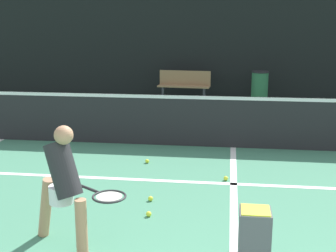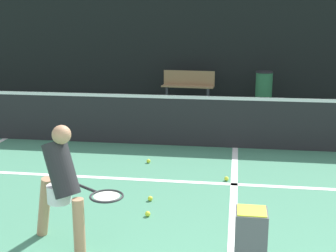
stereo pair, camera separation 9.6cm
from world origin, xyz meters
TOP-DOWN VIEW (x-y plane):
  - court_service_line at (0.00, 4.05)m, footprint 8.25×0.10m
  - court_center_mark at (0.00, 3.20)m, footprint 0.10×5.60m
  - net at (0.00, 6.00)m, footprint 11.09×0.09m
  - fence_back at (0.00, 11.41)m, footprint 24.00×0.06m
  - player_practicing at (-1.74, 1.91)m, footprint 1.17×0.65m
  - tennis_ball_scattered_1 at (-1.03, 2.79)m, footprint 0.07×0.07m
  - tennis_ball_scattered_5 at (-1.09, 3.27)m, footprint 0.07×0.07m
  - tennis_ball_scattered_8 at (-1.41, 4.86)m, footprint 0.07×0.07m
  - tennis_ball_scattered_10 at (-0.11, 4.19)m, footprint 0.07×0.07m
  - ball_hopper at (0.16, 1.51)m, footprint 0.28×0.28m
  - courtside_bench at (-1.36, 10.61)m, footprint 1.48×0.50m
  - trash_bin at (0.72, 10.57)m, footprint 0.47×0.47m
  - building_far at (0.00, 25.44)m, footprint 36.00×2.40m

SIDE VIEW (x-z plane):
  - court_service_line at x=0.00m, z-range 0.00..0.01m
  - court_center_mark at x=0.00m, z-range 0.00..0.01m
  - tennis_ball_scattered_1 at x=-1.03m, z-range 0.00..0.07m
  - tennis_ball_scattered_5 at x=-1.09m, z-range 0.00..0.07m
  - tennis_ball_scattered_8 at x=-1.41m, z-range 0.00..0.07m
  - tennis_ball_scattered_10 at x=-0.11m, z-range 0.00..0.07m
  - ball_hopper at x=0.16m, z-range 0.02..0.73m
  - trash_bin at x=0.72m, z-range 0.00..0.90m
  - courtside_bench at x=-1.36m, z-range 0.03..0.89m
  - net at x=0.00m, z-range -0.02..1.05m
  - player_practicing at x=-1.74m, z-range 0.06..1.39m
  - fence_back at x=0.00m, z-range -0.01..3.00m
  - building_far at x=0.00m, z-range 0.00..6.07m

